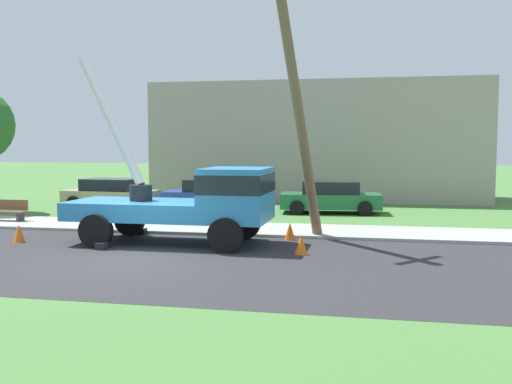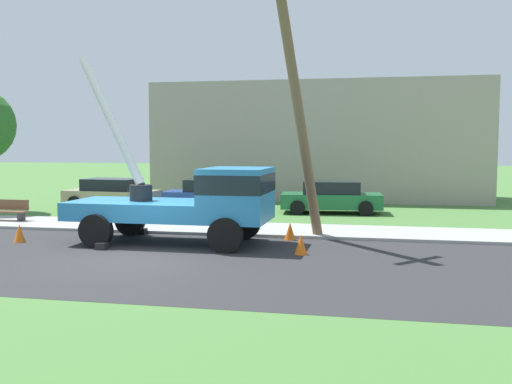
{
  "view_description": "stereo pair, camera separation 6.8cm",
  "coord_description": "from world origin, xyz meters",
  "px_view_note": "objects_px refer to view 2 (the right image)",
  "views": [
    {
      "loc": [
        6.17,
        -14.24,
        3.07
      ],
      "look_at": [
        2.77,
        2.83,
        1.61
      ],
      "focal_mm": 40.37,
      "sensor_mm": 36.0,
      "label": 1
    },
    {
      "loc": [
        6.23,
        -14.23,
        3.07
      ],
      "look_at": [
        2.77,
        2.83,
        1.61
      ],
      "focal_mm": 40.37,
      "sensor_mm": 36.0,
      "label": 2
    }
  ],
  "objects_px": {
    "traffic_cone_behind": "(19,233)",
    "parked_sedan_green": "(331,197)",
    "traffic_cone_ahead": "(301,244)",
    "park_bench": "(8,211)",
    "traffic_cone_curbside": "(290,231)",
    "parked_sedan_blue": "(213,194)",
    "utility_truck": "(196,198)",
    "parked_sedan_tan": "(112,194)",
    "leaning_utility_pole": "(296,97)"
  },
  "relations": [
    {
      "from": "traffic_cone_curbside",
      "to": "park_bench",
      "type": "xyz_separation_m",
      "value": [
        -11.32,
        1.78,
        0.18
      ]
    },
    {
      "from": "traffic_cone_ahead",
      "to": "park_bench",
      "type": "relative_size",
      "value": 0.35
    },
    {
      "from": "utility_truck",
      "to": "leaning_utility_pole",
      "type": "relative_size",
      "value": 0.77
    },
    {
      "from": "leaning_utility_pole",
      "to": "traffic_cone_curbside",
      "type": "bearing_deg",
      "value": 145.76
    },
    {
      "from": "traffic_cone_behind",
      "to": "park_bench",
      "type": "relative_size",
      "value": 0.35
    },
    {
      "from": "traffic_cone_behind",
      "to": "park_bench",
      "type": "distance_m",
      "value": 4.94
    },
    {
      "from": "utility_truck",
      "to": "parked_sedan_tan",
      "type": "xyz_separation_m",
      "value": [
        -6.85,
        8.55,
        -0.7
      ]
    },
    {
      "from": "parked_sedan_tan",
      "to": "traffic_cone_behind",
      "type": "bearing_deg",
      "value": -81.9
    },
    {
      "from": "traffic_cone_behind",
      "to": "parked_sedan_blue",
      "type": "distance_m",
      "value": 10.42
    },
    {
      "from": "leaning_utility_pole",
      "to": "parked_sedan_green",
      "type": "bearing_deg",
      "value": 85.63
    },
    {
      "from": "traffic_cone_ahead",
      "to": "parked_sedan_blue",
      "type": "height_order",
      "value": "parked_sedan_blue"
    },
    {
      "from": "traffic_cone_ahead",
      "to": "parked_sedan_blue",
      "type": "relative_size",
      "value": 0.12
    },
    {
      "from": "traffic_cone_curbside",
      "to": "park_bench",
      "type": "bearing_deg",
      "value": 171.04
    },
    {
      "from": "traffic_cone_ahead",
      "to": "traffic_cone_behind",
      "type": "height_order",
      "value": "same"
    },
    {
      "from": "parked_sedan_green",
      "to": "leaning_utility_pole",
      "type": "bearing_deg",
      "value": -94.37
    },
    {
      "from": "parked_sedan_tan",
      "to": "park_bench",
      "type": "xyz_separation_m",
      "value": [
        -1.74,
        -5.46,
        -0.25
      ]
    },
    {
      "from": "parked_sedan_blue",
      "to": "parked_sedan_green",
      "type": "xyz_separation_m",
      "value": [
        5.52,
        -0.22,
        0.0
      ]
    },
    {
      "from": "leaning_utility_pole",
      "to": "parked_sedan_blue",
      "type": "height_order",
      "value": "leaning_utility_pole"
    },
    {
      "from": "traffic_cone_behind",
      "to": "parked_sedan_tan",
      "type": "relative_size",
      "value": 0.12
    },
    {
      "from": "traffic_cone_behind",
      "to": "parked_sedan_green",
      "type": "xyz_separation_m",
      "value": [
        9.03,
        9.58,
        0.43
      ]
    },
    {
      "from": "parked_sedan_tan",
      "to": "parked_sedan_green",
      "type": "xyz_separation_m",
      "value": [
        10.36,
        0.25,
        0.0
      ]
    },
    {
      "from": "traffic_cone_behind",
      "to": "parked_sedan_green",
      "type": "bearing_deg",
      "value": 46.68
    },
    {
      "from": "parked_sedan_blue",
      "to": "traffic_cone_ahead",
      "type": "bearing_deg",
      "value": -61.88
    },
    {
      "from": "traffic_cone_curbside",
      "to": "parked_sedan_green",
      "type": "xyz_separation_m",
      "value": [
        0.78,
        7.49,
        0.43
      ]
    },
    {
      "from": "utility_truck",
      "to": "traffic_cone_behind",
      "type": "xyz_separation_m",
      "value": [
        -5.53,
        -0.78,
        -1.13
      ]
    },
    {
      "from": "leaning_utility_pole",
      "to": "traffic_cone_ahead",
      "type": "bearing_deg",
      "value": -78.7
    },
    {
      "from": "traffic_cone_ahead",
      "to": "park_bench",
      "type": "bearing_deg",
      "value": 160.94
    },
    {
      "from": "utility_truck",
      "to": "parked_sedan_green",
      "type": "relative_size",
      "value": 1.49
    },
    {
      "from": "park_bench",
      "to": "leaning_utility_pole",
      "type": "bearing_deg",
      "value": -9.46
    },
    {
      "from": "utility_truck",
      "to": "traffic_cone_ahead",
      "type": "distance_m",
      "value": 3.7
    },
    {
      "from": "traffic_cone_ahead",
      "to": "traffic_cone_curbside",
      "type": "height_order",
      "value": "same"
    },
    {
      "from": "traffic_cone_behind",
      "to": "traffic_cone_ahead",
      "type": "bearing_deg",
      "value": -1.69
    },
    {
      "from": "traffic_cone_ahead",
      "to": "parked_sedan_green",
      "type": "bearing_deg",
      "value": 89.18
    },
    {
      "from": "utility_truck",
      "to": "leaning_utility_pole",
      "type": "xyz_separation_m",
      "value": [
        2.92,
        1.17,
        3.12
      ]
    },
    {
      "from": "leaning_utility_pole",
      "to": "traffic_cone_behind",
      "type": "xyz_separation_m",
      "value": [
        -8.44,
        -1.95,
        -4.25
      ]
    },
    {
      "from": "utility_truck",
      "to": "park_bench",
      "type": "relative_size",
      "value": 4.23
    },
    {
      "from": "utility_truck",
      "to": "parked_sedan_tan",
      "type": "height_order",
      "value": "utility_truck"
    },
    {
      "from": "parked_sedan_tan",
      "to": "parked_sedan_green",
      "type": "relative_size",
      "value": 1.0
    },
    {
      "from": "utility_truck",
      "to": "traffic_cone_curbside",
      "type": "xyz_separation_m",
      "value": [
        2.72,
        1.3,
        -1.13
      ]
    },
    {
      "from": "traffic_cone_behind",
      "to": "park_bench",
      "type": "bearing_deg",
      "value": 128.44
    },
    {
      "from": "traffic_cone_behind",
      "to": "park_bench",
      "type": "xyz_separation_m",
      "value": [
        -3.07,
        3.87,
        0.18
      ]
    },
    {
      "from": "utility_truck",
      "to": "parked_sedan_blue",
      "type": "height_order",
      "value": "utility_truck"
    },
    {
      "from": "traffic_cone_ahead",
      "to": "traffic_cone_behind",
      "type": "xyz_separation_m",
      "value": [
        -8.89,
        0.26,
        0.0
      ]
    },
    {
      "from": "leaning_utility_pole",
      "to": "parked_sedan_blue",
      "type": "bearing_deg",
      "value": 122.16
    },
    {
      "from": "utility_truck",
      "to": "traffic_cone_curbside",
      "type": "relative_size",
      "value": 12.07
    },
    {
      "from": "parked_sedan_green",
      "to": "parked_sedan_blue",
      "type": "bearing_deg",
      "value": 177.71
    },
    {
      "from": "leaning_utility_pole",
      "to": "parked_sedan_blue",
      "type": "distance_m",
      "value": 10.02
    },
    {
      "from": "traffic_cone_behind",
      "to": "parked_sedan_tan",
      "type": "height_order",
      "value": "parked_sedan_tan"
    },
    {
      "from": "parked_sedan_blue",
      "to": "parked_sedan_green",
      "type": "height_order",
      "value": "same"
    },
    {
      "from": "traffic_cone_behind",
      "to": "traffic_cone_curbside",
      "type": "height_order",
      "value": "same"
    }
  ]
}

